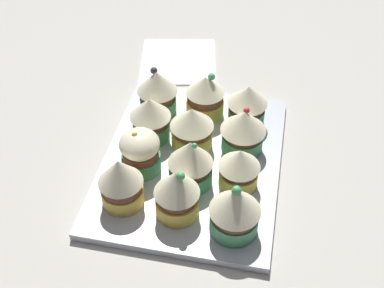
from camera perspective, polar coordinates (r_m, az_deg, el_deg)
ground_plane at (r=71.84cm, az=0.00°, el=-3.25°), size 180.00×180.00×3.00cm
baking_tray at (r=70.30cm, az=0.00°, el=-2.10°), size 31.34×24.69×1.20cm
cupcake_0 at (r=75.34cm, az=-4.02°, el=6.16°), size 6.12×6.12×7.72cm
cupcake_1 at (r=70.79cm, az=-4.83°, el=3.07°), size 5.91×5.91×7.21cm
cupcake_2 at (r=66.77cm, az=-6.00°, el=-0.84°), size 5.47×5.47×6.69cm
cupcake_3 at (r=62.52cm, az=-8.25°, el=-4.28°), size 5.72×5.72×7.56cm
cupcake_4 at (r=74.82cm, az=1.86°, el=5.59°), size 5.86×5.86×7.31cm
cupcake_5 at (r=69.61cm, az=-0.02°, el=2.01°), size 6.21×6.21×6.71cm
cupcake_6 at (r=64.36cm, az=-0.18°, el=-2.10°), size 5.98×5.98×7.53cm
cupcake_7 at (r=60.78cm, az=-1.56°, el=-5.63°), size 5.77×5.77×7.77cm
cupcake_8 at (r=73.88cm, az=6.42°, el=4.65°), size 6.00×6.00×6.63cm
cupcake_9 at (r=69.39cm, az=5.94°, el=1.67°), size 6.47×6.47×7.07cm
cupcake_10 at (r=64.68cm, az=5.47°, el=-2.66°), size 5.57×5.57×6.25cm
cupcake_11 at (r=59.37cm, az=4.99°, el=-7.53°), size 6.31×6.31×7.76cm
napkin at (r=90.00cm, az=-1.59°, el=9.64°), size 16.25×15.68×0.60cm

